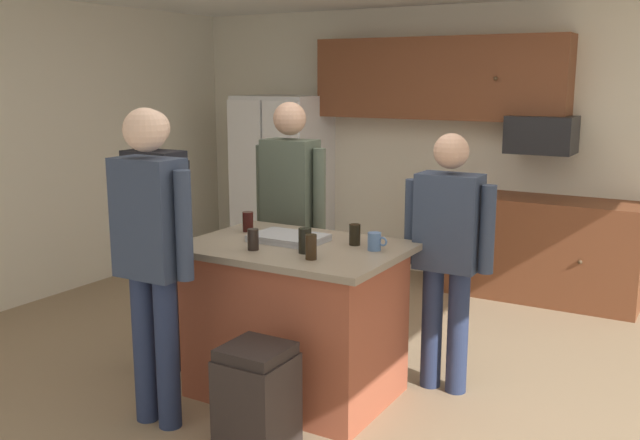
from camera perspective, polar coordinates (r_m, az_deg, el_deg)
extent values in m
plane|color=#937A5B|center=(4.69, 1.71, -12.97)|extent=(7.04, 7.04, 0.00)
cube|color=beige|center=(6.90, 13.02, 5.84)|extent=(6.40, 0.10, 2.60)
cube|color=beige|center=(6.47, -24.06, 4.79)|extent=(0.10, 5.60, 2.60)
cube|color=brown|center=(6.81, 9.47, 11.18)|extent=(2.40, 0.35, 0.75)
sphere|color=#4C3823|center=(6.43, 13.94, 11.00)|extent=(0.04, 0.04, 0.04)
cube|color=brown|center=(6.57, 16.84, -2.15)|extent=(1.80, 0.60, 0.90)
sphere|color=#4C3823|center=(6.19, 20.20, -3.20)|extent=(0.04, 0.04, 0.04)
cube|color=white|center=(7.44, -2.97, 3.22)|extent=(0.86, 0.70, 1.75)
cube|color=white|center=(7.26, -5.99, 2.96)|extent=(0.40, 0.04, 1.67)
cube|color=white|center=(7.01, -3.16, 2.72)|extent=(0.40, 0.04, 1.67)
cylinder|color=#B2B2B7|center=(7.10, -4.75, 3.51)|extent=(0.02, 0.02, 0.35)
cube|color=black|center=(6.44, 17.40, 6.58)|extent=(0.56, 0.40, 0.32)
cube|color=#9E4C33|center=(4.39, -1.99, -8.30)|extent=(1.16, 0.80, 0.91)
cube|color=gray|center=(4.25, -2.03, -2.26)|extent=(1.30, 0.94, 0.04)
cylinder|color=#232D4C|center=(4.19, -13.93, -9.96)|extent=(0.13, 0.13, 0.87)
cylinder|color=#232D4C|center=(4.08, -12.18, -10.47)|extent=(0.13, 0.13, 0.87)
cube|color=#2D384C|center=(3.92, -13.57, 0.16)|extent=(0.38, 0.22, 0.65)
sphere|color=beige|center=(3.86, -13.90, 7.05)|extent=(0.23, 0.23, 0.23)
cylinder|color=#2D384C|center=(4.09, -15.99, 0.25)|extent=(0.09, 0.09, 0.59)
cylinder|color=#2D384C|center=(3.77, -10.91, -0.46)|extent=(0.09, 0.09, 0.59)
cylinder|color=#232D4C|center=(4.56, 8.99, -8.51)|extent=(0.13, 0.13, 0.78)
cylinder|color=#232D4C|center=(4.51, 11.02, -8.83)|extent=(0.13, 0.13, 0.78)
cube|color=#2D384C|center=(4.35, 10.31, -0.16)|extent=(0.38, 0.22, 0.59)
sphere|color=tan|center=(4.29, 10.52, 5.48)|extent=(0.21, 0.21, 0.21)
cylinder|color=#2D384C|center=(4.44, 7.40, -0.11)|extent=(0.09, 0.09, 0.53)
cylinder|color=#2D384C|center=(4.28, 13.32, -0.75)|extent=(0.09, 0.09, 0.53)
cylinder|color=#383842|center=(4.95, -13.44, -6.74)|extent=(0.13, 0.13, 0.84)
cylinder|color=#383842|center=(4.83, -11.97, -7.10)|extent=(0.13, 0.13, 0.84)
cube|color=black|center=(4.71, -13.11, 1.64)|extent=(0.38, 0.22, 0.63)
sphere|color=beige|center=(4.66, -13.36, 7.23)|extent=(0.23, 0.23, 0.23)
cylinder|color=black|center=(4.88, -15.16, 1.65)|extent=(0.09, 0.09, 0.57)
cylinder|color=black|center=(4.56, -10.89, 1.16)|extent=(0.09, 0.09, 0.57)
cylinder|color=#383842|center=(5.27, -3.13, -5.22)|extent=(0.13, 0.13, 0.86)
cylinder|color=#383842|center=(5.18, -1.55, -5.49)|extent=(0.13, 0.13, 0.86)
cube|color=#4C5647|center=(5.06, -2.42, 2.84)|extent=(0.38, 0.22, 0.65)
sphere|color=tan|center=(5.01, -2.46, 8.16)|extent=(0.23, 0.23, 0.23)
cylinder|color=#4C5647|center=(5.19, -4.65, 2.84)|extent=(0.09, 0.09, 0.58)
cylinder|color=#4C5647|center=(4.93, -0.06, 2.43)|extent=(0.09, 0.09, 0.58)
cylinder|color=black|center=(4.62, -5.82, -0.14)|extent=(0.07, 0.07, 0.13)
cylinder|color=black|center=(3.89, -0.73, -2.18)|extent=(0.06, 0.06, 0.14)
cylinder|color=#4C6B99|center=(4.11, 4.39, -1.73)|extent=(0.08, 0.08, 0.10)
torus|color=#4C6B99|center=(4.09, 5.07, -1.75)|extent=(0.06, 0.01, 0.06)
cylinder|color=black|center=(4.03, -1.22, -1.68)|extent=(0.08, 0.08, 0.14)
cylinder|color=black|center=(4.12, -5.41, -1.57)|extent=(0.07, 0.07, 0.12)
cylinder|color=black|center=(4.23, 2.81, -1.19)|extent=(0.07, 0.07, 0.13)
cube|color=#B7B7BC|center=(4.34, -2.54, -1.59)|extent=(0.44, 0.30, 0.02)
cube|color=#A8A8AD|center=(4.33, -2.54, -1.33)|extent=(0.44, 0.30, 0.02)
cube|color=black|center=(3.77, -5.10, -14.82)|extent=(0.34, 0.34, 0.55)
cube|color=black|center=(3.64, -5.18, -10.51)|extent=(0.32, 0.32, 0.06)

